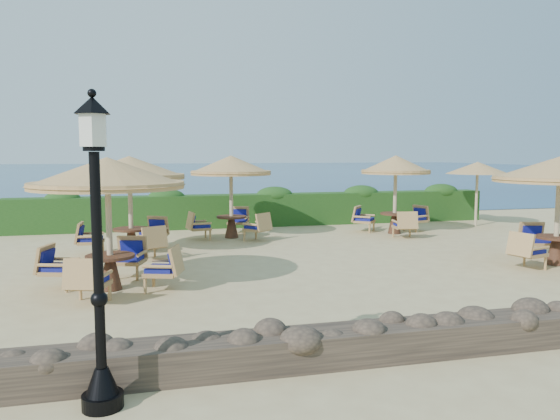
% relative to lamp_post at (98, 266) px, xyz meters
% --- Properties ---
extents(ground, '(120.00, 120.00, 0.00)m').
position_rel_lamp_post_xyz_m(ground, '(4.80, 6.80, -1.55)').
color(ground, tan).
rests_on(ground, ground).
extents(sea, '(160.00, 160.00, 0.00)m').
position_rel_lamp_post_xyz_m(sea, '(4.80, 76.80, -1.55)').
color(sea, navy).
rests_on(sea, ground).
extents(hedge, '(18.00, 0.90, 1.20)m').
position_rel_lamp_post_xyz_m(hedge, '(4.80, 14.00, -0.95)').
color(hedge, '#183D13').
rests_on(hedge, ground).
extents(stone_wall, '(15.00, 0.65, 0.44)m').
position_rel_lamp_post_xyz_m(stone_wall, '(4.80, 0.60, -1.33)').
color(stone_wall, brown).
rests_on(stone_wall, ground).
extents(lamp_post, '(0.44, 0.44, 3.31)m').
position_rel_lamp_post_xyz_m(lamp_post, '(0.00, 0.00, 0.00)').
color(lamp_post, black).
rests_on(lamp_post, ground).
extents(extra_parasol, '(2.30, 2.30, 2.41)m').
position_rel_lamp_post_xyz_m(extra_parasol, '(12.60, 12.00, 0.62)').
color(extra_parasol, '#C5B28B').
rests_on(extra_parasol, ground).
extents(cafe_set_0, '(3.05, 3.05, 2.65)m').
position_rel_lamp_post_xyz_m(cafe_set_0, '(-0.19, 5.31, 0.33)').
color(cafe_set_0, '#C5B28B').
rests_on(cafe_set_0, ground).
extents(cafe_set_1, '(3.12, 3.12, 2.65)m').
position_rel_lamp_post_xyz_m(cafe_set_1, '(10.26, 5.21, 0.43)').
color(cafe_set_1, '#C5B28B').
rests_on(cafe_set_1, ground).
extents(cafe_set_2, '(2.97, 2.97, 2.65)m').
position_rel_lamp_post_xyz_m(cafe_set_2, '(0.15, 9.24, 0.40)').
color(cafe_set_2, '#C5B28B').
rests_on(cafe_set_2, ground).
extents(cafe_set_3, '(2.74, 2.74, 2.65)m').
position_rel_lamp_post_xyz_m(cafe_set_3, '(3.23, 11.40, 0.31)').
color(cafe_set_3, '#C5B28B').
rests_on(cafe_set_3, ground).
extents(cafe_set_4, '(2.74, 2.61, 2.65)m').
position_rel_lamp_post_xyz_m(cafe_set_4, '(8.76, 10.95, 0.23)').
color(cafe_set_4, '#C5B28B').
rests_on(cafe_set_4, ground).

